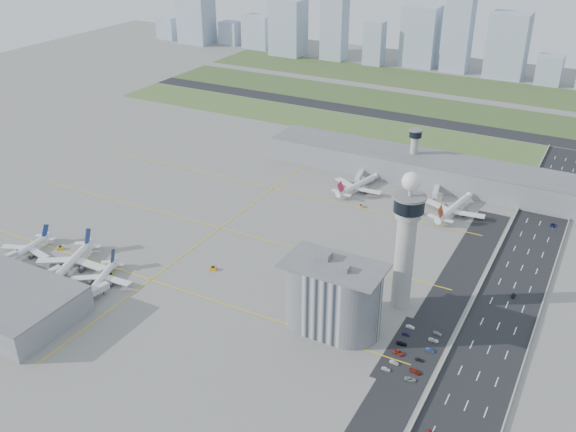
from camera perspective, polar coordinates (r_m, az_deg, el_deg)
The scene contains 59 objects.
ground at distance 315.70m, azimuth -3.02°, elevation -4.97°, with size 1000.00×1000.00×0.00m, color gray.
grass_strip_0 at distance 508.62m, azimuth 8.26°, elevation 7.58°, with size 480.00×50.00×0.08m, color #4D6D33.
grass_strip_1 at distance 576.35m, azimuth 10.96°, elevation 9.70°, with size 480.00×60.00×0.08m, color #435C2B.
grass_strip_2 at distance 650.37m, azimuth 13.23°, elevation 11.46°, with size 480.00×70.00×0.08m, color #3F5D2C.
runway at distance 541.79m, azimuth 9.67°, elevation 8.70°, with size 480.00×22.00×0.10m, color black.
highway at distance 283.52m, azimuth 17.69°, elevation -10.59°, with size 28.00×500.00×0.10m, color black.
barrier_left at distance 284.84m, azimuth 14.94°, elevation -9.83°, with size 0.60×500.00×1.20m, color #9E9E99.
barrier_right at distance 282.24m, azimuth 20.51°, elevation -11.17°, with size 0.60×500.00×1.20m, color #9E9E99.
landside_road at distance 279.06m, azimuth 12.18°, elevation -10.48°, with size 18.00×260.00×0.08m, color black.
parking_lot at distance 270.20m, azimuth 11.00°, elevation -11.77°, with size 20.00×44.00×0.10m, color black.
taxiway_line_h_0 at distance 315.95m, azimuth -12.12°, elevation -5.59°, with size 260.00×0.60×0.01m, color yellow.
taxiway_line_h_1 at distance 356.54m, azimuth -6.05°, elevation -1.08°, with size 260.00×0.60×0.01m, color yellow.
taxiway_line_h_2 at distance 402.01m, azimuth -1.31°, elevation 2.47°, with size 260.00×0.60×0.01m, color yellow.
taxiway_line_v at distance 356.54m, azimuth -6.05°, elevation -1.08°, with size 0.60×260.00×0.01m, color yellow.
control_tower at distance 278.78m, azimuth 10.46°, elevation -1.75°, with size 14.00×14.00×64.50m.
secondary_tower at distance 420.59m, azimuth 11.15°, elevation 5.87°, with size 8.60×8.60×31.90m.
admin_building at distance 270.69m, azimuth 4.01°, elevation -7.17°, with size 42.00×24.00×33.50m.
terminal_pier at distance 420.26m, azimuth 12.23°, elevation 4.14°, with size 210.00×32.00×15.80m.
airplane_near_a at distance 352.95m, azimuth -22.43°, elevation -2.55°, with size 35.67×30.32×9.99m, color white, non-canonical shape.
airplane_near_b at distance 332.03m, azimuth -18.84°, elevation -3.59°, with size 43.53×37.00×12.19m, color white, non-canonical shape.
airplane_near_c at distance 315.44m, azimuth -16.40°, elevation -5.13°, with size 35.95×30.56×10.07m, color white, non-canonical shape.
airplane_far_a at distance 400.30m, azimuth 6.28°, elevation 3.08°, with size 40.67×34.57×11.39m, color white, non-canonical shape.
airplane_far_b at distance 380.77m, azimuth 14.63°, elevation 1.10°, with size 44.10×37.48×12.35m, color white, non-canonical shape.
jet_bridge_near_1 at distance 324.09m, azimuth -21.57°, elevation -5.56°, with size 14.00×3.00×5.70m, color silver, non-canonical shape.
jet_bridge_near_2 at distance 304.10m, azimuth -17.79°, elevation -7.15°, with size 14.00×3.00×5.70m, color silver, non-canonical shape.
jet_bridge_far_0 at distance 419.09m, azimuth 6.55°, elevation 3.78°, with size 14.00×3.00×5.70m, color silver, non-canonical shape.
jet_bridge_far_1 at distance 405.23m, azimuth 13.10°, elevation 2.38°, with size 14.00×3.00×5.70m, color silver, non-canonical shape.
tug_0 at distance 354.21m, azimuth -19.58°, elevation -2.66°, with size 2.24×3.26×1.90m, color yellow, non-canonical shape.
tug_1 at distance 332.43m, azimuth -19.70°, elevation -4.76°, with size 1.94×2.83×1.64m, color #EC9C00, non-canonical shape.
tug_2 at distance 322.88m, azimuth -15.44°, elevation -5.07°, with size 1.97×2.86×1.66m, color #E6B90C, non-canonical shape.
tug_3 at distance 318.48m, azimuth -6.69°, elevation -4.63°, with size 2.25×3.28×1.90m, color orange, non-canonical shape.
tug_4 at distance 379.89m, azimuth 6.50°, elevation 0.89°, with size 1.98×2.88×1.67m, color #FBA51F, non-canonical shape.
tug_5 at distance 376.68m, azimuth 11.67°, elevation 0.26°, with size 2.23×3.25×1.89m, color gold, non-canonical shape.
car_lot_0 at distance 259.45m, azimuth 8.69°, elevation -13.28°, with size 1.47×3.65×1.24m, color white.
car_lot_1 at distance 262.88m, azimuth 9.41°, elevation -12.72°, with size 1.31×3.75×1.24m, color #A5A8AF.
car_lot_2 at distance 267.85m, azimuth 9.81°, elevation -11.88°, with size 2.17×4.71×1.31m, color #A42717.
car_lot_3 at distance 272.70m, azimuth 10.08°, elevation -11.11°, with size 1.73×4.25×1.23m, color black.
car_lot_4 at distance 278.16m, azimuth 10.43°, elevation -10.29°, with size 1.30×3.23×1.10m, color navy.
car_lot_5 at distance 282.46m, azimuth 10.80°, elevation -9.66°, with size 1.31×3.74×1.23m, color silver.
car_lot_6 at distance 256.48m, azimuth 10.83°, elevation -14.05°, with size 2.05×4.44×1.23m, color #9E9FA2.
car_lot_7 at distance 260.17m, azimuth 11.27°, elevation -13.40°, with size 1.84×4.52×1.31m, color maroon.
car_lot_8 at distance 266.05m, azimuth 11.61°, elevation -12.40°, with size 1.38×3.44×1.17m, color black.
car_lot_9 at distance 271.58m, azimuth 12.52°, elevation -11.56°, with size 1.33×3.81×1.25m, color navy.
car_lot_10 at distance 277.13m, azimuth 12.80°, elevation -10.71°, with size 1.97×4.28×1.19m, color white.
car_lot_11 at distance 281.15m, azimuth 13.16°, elevation -10.14°, with size 1.61×3.96×1.15m, color #959A9E.
car_hw_1 at distance 314.34m, azimuth 19.39°, elevation -6.70°, with size 1.35×3.88×1.28m, color black.
car_hw_2 at distance 385.65m, azimuth 22.47°, elevation -0.76°, with size 2.06×4.47×1.24m, color navy.
car_hw_4 at distance 442.64m, azimuth 21.90°, elevation 2.89°, with size 1.28×3.17×1.08m, color #AFAFB0.
skyline_bldg_0 at distance 845.30m, azimuth -10.60°, elevation 16.13°, with size 24.05×19.24×26.50m, color #9EADC1.
skyline_bldg_1 at distance 810.83m, azimuth -8.19°, elevation 17.25°, with size 37.63×30.10×65.60m, color #9EADC1.
skyline_bldg_2 at distance 802.01m, azimuth -5.14°, elevation 15.89°, with size 22.81×18.25×26.79m, color #9EADC1.
skyline_bldg_3 at distance 781.85m, azimuth -2.63°, elevation 16.06°, with size 32.30×25.84×36.93m, color #9EADC1.
skyline_bldg_4 at distance 742.52m, azimuth 0.01°, elevation 16.42°, with size 35.81×28.65×60.36m, color #9EADC1.
skyline_bldg_5 at distance 722.21m, azimuth 4.15°, elevation 16.31°, with size 25.49×20.39×66.89m, color #9EADC1.
skyline_bldg_6 at distance 704.94m, azimuth 7.69°, elevation 14.98°, with size 20.04×16.03×45.20m, color #9EADC1.
skyline_bldg_7 at distance 707.33m, azimuth 11.69°, elevation 15.39°, with size 35.76×28.61×61.22m, color #9EADC1.
skyline_bldg_8 at distance 689.85m, azimuth 14.91°, elevation 15.71°, with size 26.33×21.06×83.39m, color #9EADC1.
skyline_bldg_9 at distance 682.78m, azimuth 18.95°, elevation 14.15°, with size 36.96×29.57×62.11m, color #9EADC1.
skyline_bldg_10 at distance 672.41m, azimuth 22.22°, elevation 11.92°, with size 23.01×18.41×27.75m, color #9EADC1.
Camera 1 is at (141.28, -227.46, 167.24)m, focal length 40.00 mm.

